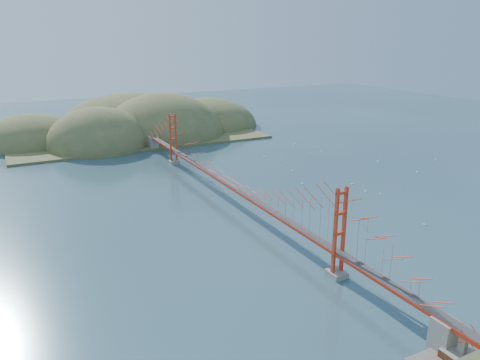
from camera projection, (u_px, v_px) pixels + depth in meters
name	position (u px, v px, depth m)	size (l,w,h in m)	color
ground	(231.00, 203.00, 83.74)	(320.00, 320.00, 0.00)	#294753
bridge	(230.00, 165.00, 81.81)	(2.20, 94.40, 12.00)	gray
fort	(462.00, 353.00, 43.14)	(3.70, 2.30, 1.75)	brown
far_headlands	(139.00, 133.00, 142.88)	(84.00, 58.00, 25.00)	olive
sailboat_17	(294.00, 144.00, 127.83)	(0.65, 0.58, 0.74)	white
sailboat_12	(224.00, 162.00, 109.97)	(0.49, 0.43, 0.56)	white
sailboat_15	(317.00, 147.00, 124.33)	(0.53, 0.53, 0.56)	white
sailboat_4	(321.00, 151.00, 120.13)	(0.65, 0.65, 0.68)	white
sailboat_16	(293.00, 170.00, 103.03)	(0.59, 0.59, 0.62)	white
sailboat_6	(424.00, 224.00, 73.93)	(0.60, 0.60, 0.63)	white
sailboat_0	(365.00, 191.00, 89.66)	(0.52, 0.54, 0.61)	white
sailboat_7	(264.00, 157.00, 114.62)	(0.60, 0.50, 0.70)	white
sailboat_2	(380.00, 194.00, 87.95)	(0.51, 0.42, 0.58)	white
sailboat_11	(436.00, 159.00, 112.26)	(0.57, 0.57, 0.59)	white
sailboat_5	(378.00, 161.00, 110.72)	(0.59, 0.65, 0.74)	white
sailboat_8	(310.00, 154.00, 117.18)	(0.51, 0.51, 0.56)	white
sailboat_14	(302.00, 183.00, 94.32)	(0.43, 0.52, 0.61)	white
sailboat_3	(281.00, 160.00, 111.60)	(0.49, 0.44, 0.55)	white
sailboat_9	(417.00, 171.00, 102.34)	(0.52, 0.62, 0.72)	white
sailboat_1	(353.00, 184.00, 93.92)	(0.64, 0.64, 0.67)	white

